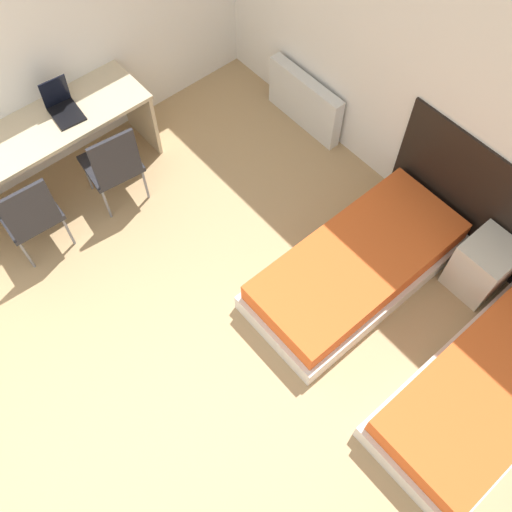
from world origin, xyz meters
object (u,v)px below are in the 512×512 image
Objects in this scene: bed_near_window at (357,267)px; chair_near_notebook at (30,213)px; bed_near_door at (490,389)px; nightstand at (482,266)px; laptop at (63,106)px; chair_near_laptop at (113,163)px.

bed_near_window is 2.07× the size of chair_near_notebook.
bed_near_window is at bearing 180.00° from bed_near_door.
nightstand is (-0.69, 0.74, 0.08)m from bed_near_door.
laptop is at bearing 128.65° from chair_near_notebook.
laptop is at bearing -149.97° from nightstand.
bed_near_door is at bearing 23.43° from chair_near_laptop.
bed_near_door is 3.54× the size of nightstand.
nightstand is at bearing 47.31° from bed_near_window.
nightstand is at bearing 47.10° from chair_near_notebook.
bed_near_window is 1.02m from nightstand.
laptop is at bearing -156.26° from bed_near_window.
chair_near_notebook is 2.81× the size of laptop.
laptop reaches higher than chair_near_laptop.
laptop reaches higher than bed_near_window.
nightstand is (0.69, 0.74, 0.08)m from bed_near_window.
bed_near_door is (1.37, 0.00, 0.00)m from bed_near_window.
nightstand is 3.23m from chair_near_laptop.
nightstand is at bearing 132.69° from bed_near_door.
laptop is (-3.20, -1.85, 0.56)m from nightstand.
chair_near_laptop is 2.81× the size of laptop.
nightstand is 3.73m from chair_near_notebook.
bed_near_door is 5.82× the size of laptop.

